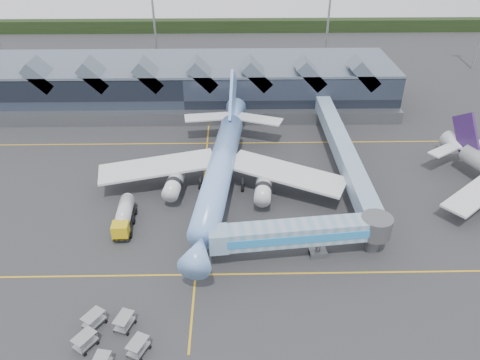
{
  "coord_description": "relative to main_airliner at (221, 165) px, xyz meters",
  "views": [
    {
      "loc": [
        4.82,
        -51.94,
        41.61
      ],
      "look_at": [
        5.91,
        6.57,
        5.0
      ],
      "focal_mm": 35.0,
      "sensor_mm": 36.0,
      "label": 1
    }
  ],
  "objects": [
    {
      "name": "ground",
      "position": [
        -3.02,
        -11.98,
        -4.36
      ],
      "size": [
        260.0,
        260.0,
        0.0
      ],
      "primitive_type": "plane",
      "color": "#262629",
      "rests_on": "ground"
    },
    {
      "name": "taxi_stripes",
      "position": [
        -3.02,
        -1.98,
        -4.35
      ],
      "size": [
        120.0,
        60.0,
        0.01
      ],
      "color": "gold",
      "rests_on": "ground"
    },
    {
      "name": "tree_line_far",
      "position": [
        -3.02,
        98.02,
        -2.36
      ],
      "size": [
        260.0,
        4.0,
        4.0
      ],
      "primitive_type": "cube",
      "color": "black",
      "rests_on": "ground"
    },
    {
      "name": "terminal",
      "position": [
        -8.09,
        35.37,
        0.52
      ],
      "size": [
        90.0,
        22.25,
        12.52
      ],
      "color": "black",
      "rests_on": "ground"
    },
    {
      "name": "light_masts",
      "position": [
        17.98,
        50.82,
        8.13
      ],
      "size": [
        132.4,
        42.56,
        22.45
      ],
      "color": "gray",
      "rests_on": "ground"
    },
    {
      "name": "main_airliner",
      "position": [
        0.0,
        0.0,
        0.0
      ],
      "size": [
        39.89,
        46.18,
        14.83
      ],
      "rotation": [
        0.0,
        0.0,
        -0.12
      ],
      "color": "#729BE8",
      "rests_on": "ground"
    },
    {
      "name": "jet_bridge",
      "position": [
        12.01,
        -16.57,
        -0.52
      ],
      "size": [
        24.06,
        5.96,
        5.53
      ],
      "rotation": [
        0.0,
        0.0,
        0.11
      ],
      "color": "#6690AB",
      "rests_on": "ground"
    },
    {
      "name": "fuel_truck",
      "position": [
        -13.85,
        -9.36,
        -2.66
      ],
      "size": [
        2.92,
        9.07,
        3.02
      ],
      "rotation": [
        0.0,
        0.0,
        0.04
      ],
      "color": "black",
      "rests_on": "ground"
    },
    {
      "name": "baggage_carts",
      "position": [
        -11.59,
        -30.4,
        -3.41
      ],
      "size": [
        8.31,
        8.57,
        1.69
      ],
      "rotation": [
        0.0,
        0.0,
        -0.43
      ],
      "color": "#979A9F",
      "rests_on": "ground"
    }
  ]
}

